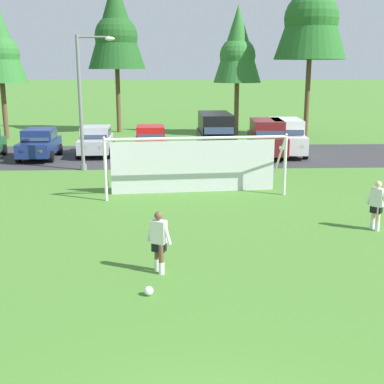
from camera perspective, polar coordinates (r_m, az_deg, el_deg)
ground_plane at (r=20.91m, az=-1.14°, el=-0.56°), size 400.00×400.00×0.00m
parking_lot_strip at (r=30.78m, az=-1.54°, el=4.09°), size 52.00×8.40×0.01m
soccer_ball at (r=12.13m, az=-4.86°, el=-10.97°), size 0.22×0.22×0.22m
soccer_goal at (r=21.30m, az=0.29°, el=3.26°), size 7.56×2.61×2.57m
player_midfield_center at (r=13.14m, az=-3.72°, el=-5.61°), size 0.68×0.44×1.64m
player_defender_far at (r=17.56m, az=19.95°, el=-1.43°), size 0.52×0.64×1.64m
parked_car_slot_left at (r=31.01m, az=-16.70°, el=5.22°), size 2.12×4.24×1.72m
parked_car_slot_center_left at (r=31.43m, az=-10.70°, el=5.67°), size 2.16×4.26×1.72m
parked_car_slot_center at (r=31.28m, az=-4.65°, el=5.83°), size 2.15×4.26×1.72m
parked_car_slot_center_right at (r=30.77m, az=2.64°, el=6.60°), size 2.26×4.83×2.52m
parked_car_slot_right at (r=30.78m, az=8.38°, el=6.04°), size 2.31×4.69×2.16m
parked_car_slot_far_right at (r=31.43m, az=10.47°, el=6.12°), size 2.37×4.72×2.16m
tree_mid_left at (r=42.52m, az=-8.53°, el=17.90°), size 4.55×4.55×12.12m
tree_center_back at (r=40.17m, az=5.14°, el=15.85°), size 3.64×3.64×9.71m
tree_mid_right at (r=39.33m, az=13.30°, el=19.70°), size 5.16×5.16×13.76m
street_lamp at (r=26.57m, az=-11.99°, el=9.85°), size 2.00×0.32×6.72m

